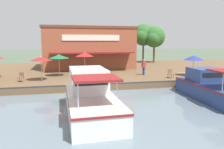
% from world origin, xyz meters
% --- Properties ---
extents(ground_plane, '(220.00, 220.00, 0.00)m').
position_xyz_m(ground_plane, '(0.00, 0.00, 0.00)').
color(ground_plane, '#4C5B47').
extents(quay_deck, '(22.00, 56.00, 0.60)m').
position_xyz_m(quay_deck, '(-11.00, 0.00, 0.30)').
color(quay_deck, brown).
rests_on(quay_deck, ground).
extents(quay_edge_fender, '(0.20, 50.40, 0.10)m').
position_xyz_m(quay_edge_fender, '(-0.10, 0.00, 0.65)').
color(quay_edge_fender, '#2D2D33').
rests_on(quay_edge_fender, quay_deck).
extents(waterfront_restaurant, '(9.53, 12.08, 5.57)m').
position_xyz_m(waterfront_restaurant, '(-13.19, 0.85, 3.39)').
color(waterfront_restaurant, brown).
rests_on(waterfront_restaurant, quay_deck).
extents(patio_umbrella_near_quay_edge, '(2.01, 2.01, 2.51)m').
position_xyz_m(patio_umbrella_near_quay_edge, '(-5.93, -0.39, 2.84)').
color(patio_umbrella_near_quay_edge, '#B7B7B7').
rests_on(patio_umbrella_near_quay_edge, quay_deck).
extents(patio_umbrella_mid_patio_left, '(1.97, 1.97, 2.25)m').
position_xyz_m(patio_umbrella_mid_patio_left, '(-3.41, -4.68, 2.63)').
color(patio_umbrella_mid_patio_left, '#B7B7B7').
rests_on(patio_umbrella_mid_patio_left, quay_deck).
extents(patio_umbrella_by_entrance, '(2.09, 2.09, 2.22)m').
position_xyz_m(patio_umbrella_by_entrance, '(-2.80, 10.80, 2.52)').
color(patio_umbrella_by_entrance, '#B7B7B7').
rests_on(patio_umbrella_by_entrance, quay_deck).
extents(patio_umbrella_mid_patio_right, '(2.06, 2.06, 2.31)m').
position_xyz_m(patio_umbrella_mid_patio_right, '(-5.77, -3.08, 2.67)').
color(patio_umbrella_mid_patio_right, '#B7B7B7').
rests_on(patio_umbrella_mid_patio_right, quay_deck).
extents(cafe_chair_under_first_umbrella, '(0.46, 0.46, 0.85)m').
position_xyz_m(cafe_chair_under_first_umbrella, '(-2.05, 7.78, 1.08)').
color(cafe_chair_under_first_umbrella, brown).
rests_on(cafe_chair_under_first_umbrella, quay_deck).
extents(cafe_chair_back_row_seat, '(0.56, 0.56, 0.85)m').
position_xyz_m(cafe_chair_back_row_seat, '(-3.10, -6.45, 1.08)').
color(cafe_chair_back_row_seat, brown).
rests_on(cafe_chair_back_row_seat, quay_deck).
extents(person_near_entrance, '(0.49, 0.49, 1.74)m').
position_xyz_m(person_near_entrance, '(-4.35, 5.81, 1.70)').
color(person_near_entrance, '#2D5193').
rests_on(person_near_entrance, quay_deck).
extents(motorboat_outer_channel, '(7.96, 3.16, 2.32)m').
position_xyz_m(motorboat_outer_channel, '(3.76, 7.73, 0.85)').
color(motorboat_outer_channel, navy).
rests_on(motorboat_outer_channel, river_water).
extents(motorboat_second_along, '(8.27, 2.69, 2.50)m').
position_xyz_m(motorboat_second_along, '(4.97, -1.30, 0.98)').
color(motorboat_second_along, white).
rests_on(motorboat_second_along, river_water).
extents(tree_upstream_bank, '(3.82, 3.63, 6.27)m').
position_xyz_m(tree_upstream_bank, '(-17.76, 12.86, 4.94)').
color(tree_upstream_bank, brown).
rests_on(tree_upstream_bank, quay_deck).
extents(tree_behind_restaurant, '(3.99, 3.80, 6.72)m').
position_xyz_m(tree_behind_restaurant, '(-18.92, 11.29, 5.31)').
color(tree_behind_restaurant, brown).
rests_on(tree_behind_restaurant, quay_deck).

